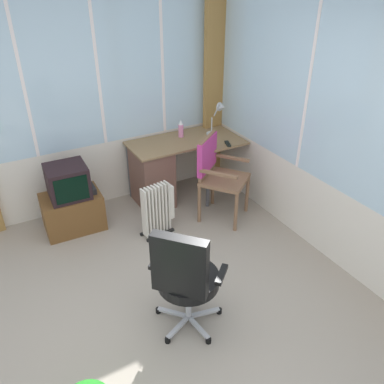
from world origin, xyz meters
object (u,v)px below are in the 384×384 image
object	(u,v)px
desk	(156,172)
desk_lamp	(219,113)
office_chair	(185,276)
tv_remote	(228,144)
tv_on_stand	(71,202)
wooden_armchair	(215,167)
spray_bottle	(181,129)
space_heater	(158,209)

from	to	relation	value
desk	desk_lamp	size ratio (longest dim) A/B	3.20
desk	office_chair	bearing A→B (deg)	-108.40
tv_remote	tv_on_stand	distance (m)	1.92
tv_on_stand	wooden_armchair	bearing A→B (deg)	-19.08
desk	wooden_armchair	size ratio (longest dim) A/B	1.36
office_chair	tv_on_stand	bearing A→B (deg)	102.43
spray_bottle	tv_remote	bearing A→B (deg)	-52.64
office_chair	tv_remote	bearing A→B (deg)	47.81
desk	tv_remote	xyz separation A→B (m)	(0.78, -0.39, 0.36)
spray_bottle	wooden_armchair	world-z (taller)	wooden_armchair
tv_remote	space_heater	bearing A→B (deg)	-148.36
desk	tv_on_stand	bearing A→B (deg)	-175.87
wooden_armchair	space_heater	world-z (taller)	wooden_armchair
wooden_armchair	tv_on_stand	world-z (taller)	wooden_armchair
tv_on_stand	desk_lamp	bearing A→B (deg)	0.31
tv_on_stand	space_heater	xyz separation A→B (m)	(0.80, -0.56, -0.04)
desk	spray_bottle	size ratio (longest dim) A/B	6.20
desk_lamp	office_chair	bearing A→B (deg)	-128.40
desk	space_heater	world-z (taller)	desk
spray_bottle	office_chair	bearing A→B (deg)	-117.11
spray_bottle	wooden_armchair	size ratio (longest dim) A/B	0.22
desk	spray_bottle	xyz separation A→B (m)	(0.40, 0.10, 0.45)
desk	space_heater	bearing A→B (deg)	-113.11
desk_lamp	tv_remote	distance (m)	0.42
tv_remote	desk_lamp	bearing A→B (deg)	95.17
wooden_armchair	tv_on_stand	distance (m)	1.64
office_chair	space_heater	world-z (taller)	office_chair
desk	desk_lamp	xyz separation A→B (m)	(0.85, -0.07, 0.63)
tv_remote	tv_on_stand	xyz separation A→B (m)	(-1.85, 0.31, -0.42)
spray_bottle	tv_on_stand	size ratio (longest dim) A/B	0.28
desk_lamp	spray_bottle	world-z (taller)	desk_lamp
tv_remote	office_chair	xyz separation A→B (m)	(-1.43, -1.58, -0.20)
wooden_armchair	desk	bearing A→B (deg)	127.13
desk	wooden_armchair	bearing A→B (deg)	-52.87
desk_lamp	wooden_armchair	size ratio (longest dim) A/B	0.42
tv_remote	space_heater	xyz separation A→B (m)	(-1.05, -0.25, -0.46)
spray_bottle	wooden_armchair	distance (m)	0.74
desk_lamp	space_heater	bearing A→B (deg)	-153.12
tv_remote	spray_bottle	xyz separation A→B (m)	(-0.37, 0.49, 0.09)
spray_bottle	office_chair	distance (m)	2.34
tv_remote	wooden_armchair	distance (m)	0.41
desk_lamp	office_chair	xyz separation A→B (m)	(-1.51, -1.90, -0.46)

